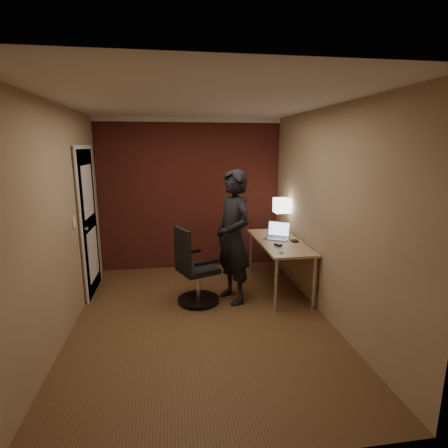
{
  "coord_description": "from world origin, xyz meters",
  "views": [
    {
      "loc": [
        -0.32,
        -3.86,
        2.05
      ],
      "look_at": [
        0.35,
        0.55,
        1.05
      ],
      "focal_mm": 28.0,
      "sensor_mm": 36.0,
      "label": 1
    }
  ],
  "objects_px": {
    "mouse": "(278,245)",
    "phone": "(281,252)",
    "laptop": "(278,234)",
    "desk": "(284,249)",
    "office_chair": "(194,271)",
    "person": "(233,237)",
    "wallet": "(295,241)",
    "desk_lamp": "(282,206)"
  },
  "relations": [
    {
      "from": "laptop",
      "to": "office_chair",
      "type": "height_order",
      "value": "office_chair"
    },
    {
      "from": "phone",
      "to": "mouse",
      "type": "bearing_deg",
      "value": 97.4
    },
    {
      "from": "desk_lamp",
      "to": "laptop",
      "type": "height_order",
      "value": "desk_lamp"
    },
    {
      "from": "desk_lamp",
      "to": "office_chair",
      "type": "height_order",
      "value": "desk_lamp"
    },
    {
      "from": "phone",
      "to": "wallet",
      "type": "xyz_separation_m",
      "value": [
        0.33,
        0.44,
        0.01
      ]
    },
    {
      "from": "desk_lamp",
      "to": "office_chair",
      "type": "relative_size",
      "value": 0.53
    },
    {
      "from": "laptop",
      "to": "desk",
      "type": "bearing_deg",
      "value": -72.82
    },
    {
      "from": "office_chair",
      "to": "person",
      "type": "height_order",
      "value": "person"
    },
    {
      "from": "wallet",
      "to": "office_chair",
      "type": "bearing_deg",
      "value": -171.41
    },
    {
      "from": "desk",
      "to": "mouse",
      "type": "distance_m",
      "value": 0.33
    },
    {
      "from": "desk_lamp",
      "to": "phone",
      "type": "xyz_separation_m",
      "value": [
        -0.31,
        -1.01,
        -0.41
      ]
    },
    {
      "from": "mouse",
      "to": "person",
      "type": "height_order",
      "value": "person"
    },
    {
      "from": "phone",
      "to": "office_chair",
      "type": "bearing_deg",
      "value": -174.9
    },
    {
      "from": "desk_lamp",
      "to": "desk",
      "type": "bearing_deg",
      "value": -101.83
    },
    {
      "from": "phone",
      "to": "office_chair",
      "type": "height_order",
      "value": "office_chair"
    },
    {
      "from": "desk_lamp",
      "to": "mouse",
      "type": "bearing_deg",
      "value": -110.16
    },
    {
      "from": "phone",
      "to": "laptop",
      "type": "bearing_deg",
      "value": 93.3
    },
    {
      "from": "desk",
      "to": "wallet",
      "type": "distance_m",
      "value": 0.2
    },
    {
      "from": "laptop",
      "to": "phone",
      "type": "height_order",
      "value": "laptop"
    },
    {
      "from": "desk",
      "to": "person",
      "type": "bearing_deg",
      "value": -160.96
    },
    {
      "from": "desk",
      "to": "phone",
      "type": "distance_m",
      "value": 0.58
    },
    {
      "from": "wallet",
      "to": "desk",
      "type": "bearing_deg",
      "value": 147.33
    },
    {
      "from": "phone",
      "to": "wallet",
      "type": "bearing_deg",
      "value": 69.43
    },
    {
      "from": "mouse",
      "to": "wallet",
      "type": "relative_size",
      "value": 0.91
    },
    {
      "from": "mouse",
      "to": "phone",
      "type": "height_order",
      "value": "mouse"
    },
    {
      "from": "person",
      "to": "wallet",
      "type": "bearing_deg",
      "value": 79.06
    },
    {
      "from": "laptop",
      "to": "mouse",
      "type": "relative_size",
      "value": 4.15
    },
    {
      "from": "wallet",
      "to": "person",
      "type": "xyz_separation_m",
      "value": [
        -0.91,
        -0.19,
        0.14
      ]
    },
    {
      "from": "wallet",
      "to": "office_chair",
      "type": "distance_m",
      "value": 1.49
    },
    {
      "from": "wallet",
      "to": "office_chair",
      "type": "relative_size",
      "value": 0.11
    },
    {
      "from": "laptop",
      "to": "wallet",
      "type": "distance_m",
      "value": 0.3
    },
    {
      "from": "phone",
      "to": "office_chair",
      "type": "distance_m",
      "value": 1.16
    },
    {
      "from": "mouse",
      "to": "laptop",
      "type": "bearing_deg",
      "value": 50.07
    },
    {
      "from": "desk",
      "to": "laptop",
      "type": "distance_m",
      "value": 0.26
    },
    {
      "from": "laptop",
      "to": "mouse",
      "type": "xyz_separation_m",
      "value": [
        -0.12,
        -0.4,
        -0.05
      ]
    },
    {
      "from": "office_chair",
      "to": "wallet",
      "type": "bearing_deg",
      "value": 8.59
    },
    {
      "from": "office_chair",
      "to": "person",
      "type": "xyz_separation_m",
      "value": [
        0.53,
        0.03,
        0.43
      ]
    },
    {
      "from": "desk_lamp",
      "to": "mouse",
      "type": "xyz_separation_m",
      "value": [
        -0.27,
        -0.73,
        -0.4
      ]
    },
    {
      "from": "phone",
      "to": "person",
      "type": "bearing_deg",
      "value": 173.15
    },
    {
      "from": "desk_lamp",
      "to": "wallet",
      "type": "bearing_deg",
      "value": -87.96
    },
    {
      "from": "desk",
      "to": "phone",
      "type": "height_order",
      "value": "phone"
    },
    {
      "from": "wallet",
      "to": "office_chair",
      "type": "height_order",
      "value": "office_chair"
    }
  ]
}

